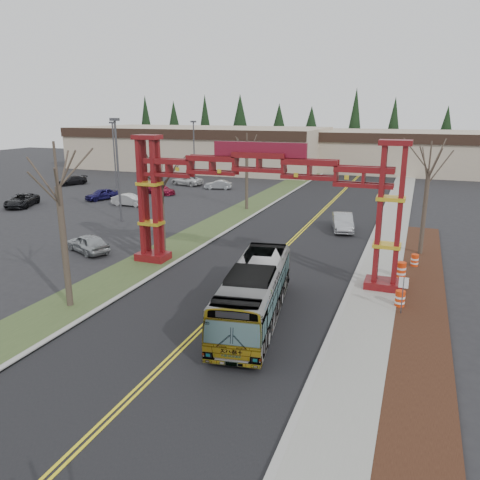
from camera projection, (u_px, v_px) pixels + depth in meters
The scene contains 34 objects.
ground at pixel (75, 451), 14.85m from camera, with size 200.00×200.00×0.00m, color black.
road at pixel (286, 246), 37.35m from camera, with size 12.00×110.00×0.02m, color black.
lane_line_left at pixel (285, 246), 37.39m from camera, with size 0.12×100.00×0.01m, color yellow.
lane_line_right at pixel (288, 246), 37.30m from camera, with size 0.12×100.00×0.01m, color yellow.
curb_right at pixel (365, 254), 35.21m from camera, with size 0.30×110.00×0.15m, color #A2A29D.
sidewalk_right at pixel (385, 256), 34.71m from camera, with size 2.60×110.00×0.14m, color gray.
landscape_strip at pixel (420, 358), 20.32m from camera, with size 2.60×50.00×0.12m, color black.
grass_median at pixel (196, 237), 40.10m from camera, with size 4.00×110.00×0.08m, color #374C26.
curb_left at pixel (216, 238), 39.45m from camera, with size 0.30×110.00×0.15m, color #A2A29D.
gateway_arch at pixel (259, 184), 29.46m from camera, with size 18.20×1.60×8.90m.
retail_building_west at pixel (201, 147), 88.96m from camera, with size 46.00×22.30×7.50m.
retail_building_east at pixel (425, 152), 82.43m from camera, with size 38.00×20.30×7.00m.
conifer_treeline at pixel (376, 131), 95.84m from camera, with size 116.10×5.60×13.00m.
transit_bus at pixel (254, 293), 23.87m from camera, with size 2.48×10.58×2.95m, color #9FA0A6.
silver_sedan at pixel (343, 222), 42.10m from camera, with size 1.66×4.75×1.56m, color #A5A8AD.
parked_car_near_a at pixel (88, 243), 35.59m from camera, with size 1.72×4.27×1.45m, color #9CA0A3.
parked_car_near_b at pixel (130, 200), 53.17m from camera, with size 1.43×4.11×1.35m, color silver.
parked_car_near_c at pixel (22, 200), 52.69m from camera, with size 2.39×5.18×1.44m, color black.
parked_car_mid_a at pixel (161, 189), 60.57m from camera, with size 1.77×4.35×1.26m, color maroon.
parked_car_mid_b at pixel (102, 194), 56.72m from camera, with size 1.62×4.02×1.37m, color #1B1751.
parked_car_far_a at pixel (218, 185), 64.57m from camera, with size 1.30×3.74×1.23m, color #AEB3B6.
parked_car_far_b at pixel (187, 181), 67.97m from camera, with size 2.25×4.88×1.36m, color silver.
parked_car_far_c at pixel (72, 181), 68.26m from camera, with size 1.77×4.34×1.26m, color black.
bare_tree_median_near at pixel (58, 187), 24.15m from camera, with size 3.48×3.48×8.98m.
bare_tree_median_mid at pixel (161, 177), 33.65m from camera, with size 3.26×3.26×8.05m.
bare_tree_median_far at pixel (247, 155), 49.83m from camera, with size 3.37×3.37×8.22m.
bare_tree_right_far at pixel (429, 172), 33.56m from camera, with size 3.20×3.20×8.40m.
light_pole_near at pixel (118, 163), 44.37m from camera, with size 0.85×0.43×9.82m.
light_pole_mid at pixel (114, 150), 64.06m from camera, with size 0.79×0.39×9.06m.
light_pole_far at pixel (194, 147), 69.86m from camera, with size 0.79×0.39×9.05m.
street_sign at pixel (403, 288), 24.36m from camera, with size 0.48×0.07×2.12m.
barrel_south at pixel (400, 299), 25.55m from camera, with size 0.54×0.54×1.00m.
barrel_mid at pixel (401, 271), 29.97m from camera, with size 0.60×0.60×1.12m.
barrel_north at pixel (415, 261), 32.20m from camera, with size 0.51×0.51×0.94m.
Camera 1 is at (9.38, -9.82, 10.44)m, focal length 35.00 mm.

